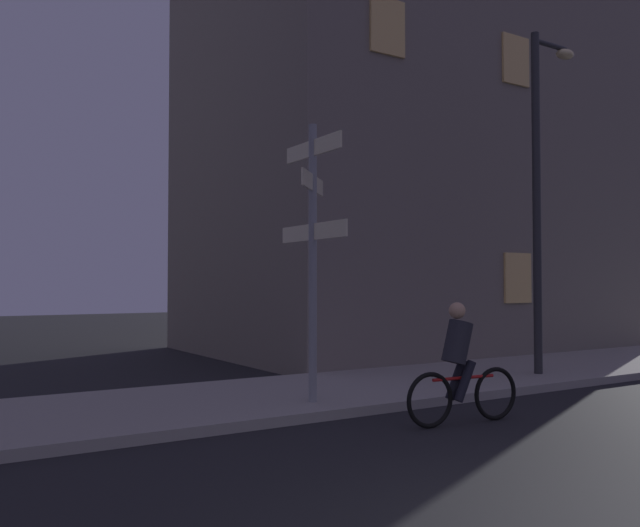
% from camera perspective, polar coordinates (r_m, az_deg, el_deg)
% --- Properties ---
extents(sidewalk_kerb, '(40.00, 3.39, 0.14)m').
position_cam_1_polar(sidewalk_kerb, '(10.29, -7.97, -11.73)').
color(sidewalk_kerb, '#9E9991').
rests_on(sidewalk_kerb, ground_plane).
extents(signpost, '(0.91, 1.76, 4.06)m').
position_cam_1_polar(signpost, '(9.70, -0.63, 2.34)').
color(signpost, gray).
rests_on(signpost, sidewalk_kerb).
extents(street_lamp, '(1.20, 0.28, 6.59)m').
position_cam_1_polar(street_lamp, '(13.65, 18.48, 7.15)').
color(street_lamp, '#2D2D30').
rests_on(street_lamp, sidewalk_kerb).
extents(cyclist, '(1.82, 0.36, 1.61)m').
position_cam_1_polar(cyclist, '(9.04, 12.00, -8.75)').
color(cyclist, black).
rests_on(cyclist, ground_plane).
extents(building_right_block, '(11.78, 7.97, 18.83)m').
position_cam_1_polar(building_right_block, '(20.82, 7.66, 19.53)').
color(building_right_block, slate).
rests_on(building_right_block, ground_plane).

